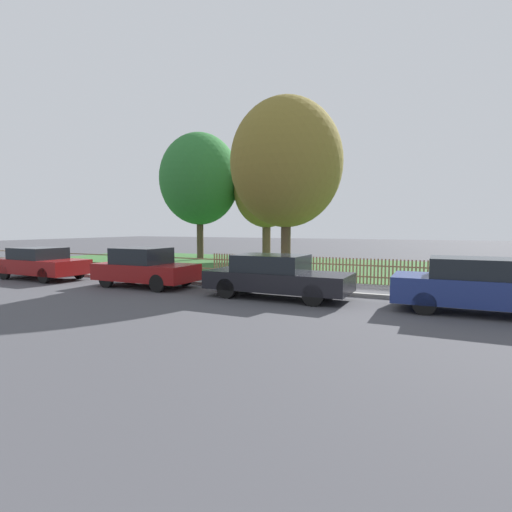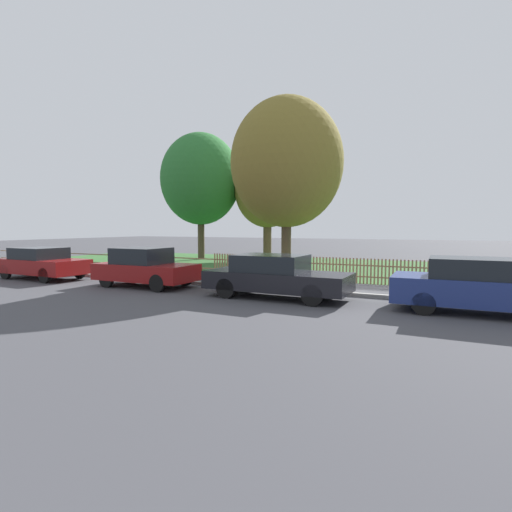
# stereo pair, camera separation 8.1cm
# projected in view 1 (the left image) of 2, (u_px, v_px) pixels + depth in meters

# --- Properties ---
(ground_plane) EXTENTS (120.00, 120.00, 0.00)m
(ground_plane) POSITION_uv_depth(u_px,v_px,m) (304.00, 293.00, 13.31)
(ground_plane) COLOR #424247
(kerb_stone) EXTENTS (42.07, 0.20, 0.12)m
(kerb_stone) POSITION_uv_depth(u_px,v_px,m) (305.00, 291.00, 13.39)
(kerb_stone) COLOR gray
(kerb_stone) RESTS_ON ground
(grass_strip) EXTENTS (42.07, 11.59, 0.01)m
(grass_strip) POSITION_uv_depth(u_px,v_px,m) (356.00, 268.00, 21.28)
(grass_strip) COLOR #33602D
(grass_strip) RESTS_ON ground
(park_fence) EXTENTS (42.07, 0.05, 1.00)m
(park_fence) POSITION_uv_depth(u_px,v_px,m) (328.00, 269.00, 16.03)
(park_fence) COLOR olive
(park_fence) RESTS_ON ground
(parked_car_silver_hatchback) EXTENTS (4.14, 1.88, 1.33)m
(parked_car_silver_hatchback) POSITION_uv_depth(u_px,v_px,m) (41.00, 263.00, 16.84)
(parked_car_silver_hatchback) COLOR maroon
(parked_car_silver_hatchback) RESTS_ON ground
(parked_car_black_saloon) EXTENTS (3.77, 1.73, 1.44)m
(parked_car_black_saloon) POSITION_uv_depth(u_px,v_px,m) (145.00, 267.00, 14.66)
(parked_car_black_saloon) COLOR maroon
(parked_car_black_saloon) RESTS_ON ground
(parked_car_navy_estate) EXTENTS (4.51, 1.75, 1.34)m
(parked_car_navy_estate) POSITION_uv_depth(u_px,v_px,m) (276.00, 276.00, 12.38)
(parked_car_navy_estate) COLOR black
(parked_car_navy_estate) RESTS_ON ground
(parked_car_red_compact) EXTENTS (4.34, 1.74, 1.42)m
(parked_car_red_compact) POSITION_uv_depth(u_px,v_px,m) (481.00, 286.00, 10.12)
(parked_car_red_compact) COLOR navy
(parked_car_red_compact) RESTS_ON ground
(covered_motorcycle) EXTENTS (1.96, 0.75, 1.10)m
(covered_motorcycle) POSITION_uv_depth(u_px,v_px,m) (284.00, 266.00, 15.61)
(covered_motorcycle) COLOR black
(covered_motorcycle) RESTS_ON ground
(tree_nearest_kerb) EXTENTS (5.33, 5.33, 8.47)m
(tree_nearest_kerb) POSITION_uv_depth(u_px,v_px,m) (200.00, 179.00, 26.77)
(tree_nearest_kerb) COLOR #473828
(tree_nearest_kerb) RESTS_ON ground
(tree_behind_motorcycle) EXTENTS (4.31, 4.31, 7.12)m
(tree_behind_motorcycle) POSITION_uv_depth(u_px,v_px,m) (267.00, 190.00, 26.18)
(tree_behind_motorcycle) COLOR brown
(tree_behind_motorcycle) RESTS_ON ground
(tree_mid_park) EXTENTS (5.21, 5.21, 8.17)m
(tree_mid_park) POSITION_uv_depth(u_px,v_px,m) (286.00, 163.00, 18.48)
(tree_mid_park) COLOR #473828
(tree_mid_park) RESTS_ON ground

